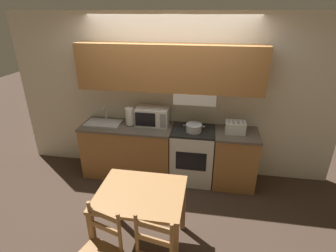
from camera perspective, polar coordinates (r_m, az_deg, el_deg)
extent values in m
plane|color=#3D2D23|center=(4.71, 0.47, -8.84)|extent=(16.00, 16.00, 0.00)
cube|color=silver|center=(4.19, 0.59, 6.19)|extent=(5.13, 0.05, 2.55)
cube|color=#A36B38|center=(3.88, 0.19, 12.54)|extent=(2.73, 0.32, 0.68)
cube|color=silver|center=(3.94, 5.95, 6.31)|extent=(0.62, 0.34, 0.16)
cube|color=#A36B38|center=(4.39, -8.60, -5.35)|extent=(1.43, 0.58, 0.84)
cube|color=brown|center=(4.20, -8.96, -0.10)|extent=(1.45, 0.60, 0.04)
cube|color=#A36B38|center=(4.23, 14.22, -7.10)|extent=(0.63, 0.58, 0.84)
cube|color=brown|center=(4.02, 14.84, -1.71)|extent=(0.65, 0.60, 0.04)
cube|color=silver|center=(4.22, 5.30, -6.45)|extent=(0.65, 0.56, 0.85)
cube|color=black|center=(4.01, 5.53, -1.01)|extent=(0.65, 0.56, 0.03)
cube|color=black|center=(3.94, 5.00, -7.70)|extent=(0.45, 0.01, 0.30)
cylinder|color=black|center=(3.92, 3.28, -1.40)|extent=(0.09, 0.09, 0.01)
cylinder|color=black|center=(3.90, 7.56, -1.69)|extent=(0.09, 0.09, 0.01)
cylinder|color=black|center=(4.12, 3.63, -0.09)|extent=(0.09, 0.09, 0.01)
cylinder|color=black|center=(4.10, 7.69, -0.36)|extent=(0.09, 0.09, 0.01)
cylinder|color=#B7BABF|center=(3.92, 5.65, -0.43)|extent=(0.23, 0.23, 0.12)
torus|color=#B7BABF|center=(3.90, 5.68, 0.30)|extent=(0.24, 0.24, 0.01)
cylinder|color=#B7BABF|center=(3.92, 3.69, 0.17)|extent=(0.05, 0.01, 0.01)
cylinder|color=#B7BABF|center=(3.90, 7.65, -0.09)|extent=(0.05, 0.01, 0.01)
cube|color=silver|center=(4.13, -3.36, 2.16)|extent=(0.51, 0.31, 0.28)
cube|color=black|center=(4.01, -4.99, 1.40)|extent=(0.31, 0.01, 0.22)
cube|color=gray|center=(3.95, -1.13, 1.15)|extent=(0.09, 0.01, 0.22)
cube|color=silver|center=(3.99, 14.44, -0.28)|extent=(0.29, 0.21, 0.17)
cube|color=black|center=(3.96, 12.31, 0.21)|extent=(0.01, 0.02, 0.02)
cube|color=black|center=(3.95, 13.10, 0.90)|extent=(0.04, 0.15, 0.01)
cube|color=black|center=(3.95, 14.07, 0.84)|extent=(0.04, 0.15, 0.01)
cube|color=black|center=(3.96, 15.05, 0.77)|extent=(0.04, 0.15, 0.01)
cube|color=black|center=(3.97, 16.01, 0.70)|extent=(0.04, 0.15, 0.01)
cube|color=#B7BABF|center=(4.32, -13.88, 0.61)|extent=(0.56, 0.33, 0.02)
cube|color=#4C4F54|center=(4.30, -13.97, 0.57)|extent=(0.47, 0.25, 0.01)
cylinder|color=#B7BABF|center=(4.38, -13.42, 2.62)|extent=(0.02, 0.02, 0.21)
cylinder|color=#B7BABF|center=(4.29, -13.85, 3.61)|extent=(0.02, 0.12, 0.02)
cylinder|color=black|center=(4.20, -8.23, 0.29)|extent=(0.14, 0.14, 0.01)
cylinder|color=white|center=(4.14, -8.34, 2.08)|extent=(0.13, 0.13, 0.28)
cube|color=#9E7042|center=(2.90, -5.98, -14.44)|extent=(0.93, 0.77, 0.04)
cube|color=#9E7042|center=(3.05, -15.92, -22.89)|extent=(0.06, 0.06, 0.74)
cube|color=#9E7042|center=(2.86, 1.61, -25.76)|extent=(0.06, 0.06, 0.74)
cube|color=#9E7042|center=(3.51, -11.18, -15.03)|extent=(0.06, 0.06, 0.74)
cube|color=#9E7042|center=(3.35, 3.32, -16.80)|extent=(0.06, 0.06, 0.74)
cylinder|color=#9E7042|center=(2.84, -16.42, -19.13)|extent=(0.04, 0.04, 0.46)
cylinder|color=#9E7042|center=(2.66, -10.50, -21.88)|extent=(0.04, 0.04, 0.46)
cube|color=#9E7042|center=(2.65, -13.88, -18.36)|extent=(0.33, 0.12, 0.06)
cube|color=#9E7042|center=(2.76, -13.53, -20.83)|extent=(0.33, 0.12, 0.06)
cylinder|color=#9E7042|center=(2.63, -6.88, -22.21)|extent=(0.04, 0.04, 0.46)
cylinder|color=#9E7042|center=(2.54, 0.78, -24.25)|extent=(0.04, 0.04, 0.46)
cube|color=#9E7042|center=(2.48, -3.22, -21.10)|extent=(0.34, 0.08, 0.06)
cube|color=#9E7042|center=(2.60, -3.14, -23.60)|extent=(0.34, 0.08, 0.06)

